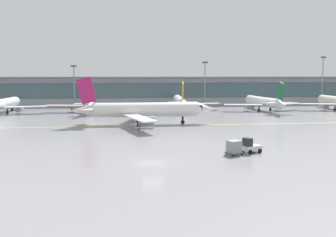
# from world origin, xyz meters

# --- Properties ---
(ground_plane) EXTENTS (400.00, 400.00, 0.00)m
(ground_plane) POSITION_xyz_m (0.00, 0.00, 0.00)
(ground_plane) COLOR gray
(taxiway_centreline_stripe) EXTENTS (110.00, 1.14, 0.01)m
(taxiway_centreline_stripe) POSITION_xyz_m (1.06, 32.81, 0.00)
(taxiway_centreline_stripe) COLOR yellow
(taxiway_centreline_stripe) RESTS_ON ground_plane
(terminal_concourse) EXTENTS (184.27, 11.00, 9.60)m
(terminal_concourse) POSITION_xyz_m (0.00, 87.00, 4.92)
(terminal_concourse) COLOR #B2B7BC
(terminal_concourse) RESTS_ON ground_plane
(gate_airplane_1) EXTENTS (24.03, 25.92, 8.58)m
(gate_airplane_1) POSITION_xyz_m (-36.32, 60.17, 2.57)
(gate_airplane_1) COLOR white
(gate_airplane_1) RESTS_ON ground_plane
(gate_airplane_2) EXTENTS (23.99, 25.92, 8.58)m
(gate_airplane_2) POSITION_xyz_m (-13.63, 63.10, 2.57)
(gate_airplane_2) COLOR silver
(gate_airplane_2) RESTS_ON ground_plane
(gate_airplane_3) EXTENTS (24.07, 25.91, 8.58)m
(gate_airplane_3) POSITION_xyz_m (12.15, 64.84, 2.57)
(gate_airplane_3) COLOR silver
(gate_airplane_3) RESTS_ON ground_plane
(gate_airplane_4) EXTENTS (23.98, 25.92, 8.58)m
(gate_airplane_4) POSITION_xyz_m (35.82, 60.58, 2.57)
(gate_airplane_4) COLOR white
(gate_airplane_4) RESTS_ON ground_plane
(taxiing_regional_jet) EXTENTS (30.52, 28.47, 10.14)m
(taxiing_regional_jet) POSITION_xyz_m (0.66, 34.80, 3.04)
(taxiing_regional_jet) COLOR white
(taxiing_regional_jet) RESTS_ON ground_plane
(baggage_tug) EXTENTS (2.93, 2.36, 2.10)m
(baggage_tug) POSITION_xyz_m (13.75, 4.49, 0.89)
(baggage_tug) COLOR silver
(baggage_tug) RESTS_ON ground_plane
(cargo_dolly_lead) EXTENTS (2.54, 2.27, 1.94)m
(cargo_dolly_lead) POSITION_xyz_m (11.14, 3.45, 1.05)
(cargo_dolly_lead) COLOR #595B60
(cargo_dolly_lead) RESTS_ON ground_plane
(apron_light_mast_1) EXTENTS (1.80, 0.36, 13.22)m
(apron_light_mast_1) POSITION_xyz_m (-19.79, 78.30, 7.29)
(apron_light_mast_1) COLOR gray
(apron_light_mast_1) RESTS_ON ground_plane
(apron_light_mast_2) EXTENTS (1.80, 0.36, 14.45)m
(apron_light_mast_2) POSITION_xyz_m (22.25, 77.93, 7.91)
(apron_light_mast_2) COLOR gray
(apron_light_mast_2) RESTS_ON ground_plane
(apron_light_mast_3) EXTENTS (1.80, 0.36, 16.32)m
(apron_light_mast_3) POSITION_xyz_m (63.09, 78.76, 8.86)
(apron_light_mast_3) COLOR gray
(apron_light_mast_3) RESTS_ON ground_plane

